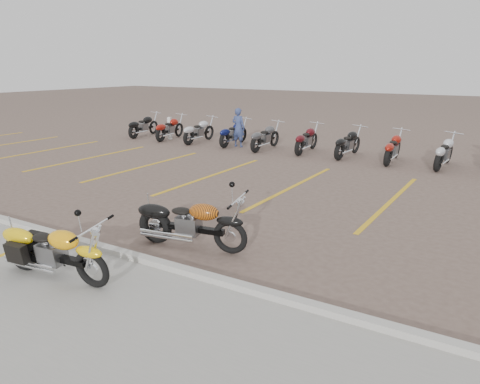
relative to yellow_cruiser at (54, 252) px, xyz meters
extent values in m
plane|color=#6F594F|center=(0.74, 3.16, -0.44)|extent=(100.00, 100.00, 0.00)
cube|color=#9E9B93|center=(0.74, -1.34, -0.43)|extent=(60.00, 5.00, 0.01)
cube|color=#ADAAA3|center=(0.74, 1.16, -0.38)|extent=(60.00, 0.18, 0.12)
torus|color=black|center=(0.80, 0.08, -0.13)|extent=(0.63, 0.17, 0.63)
torus|color=black|center=(-0.68, -0.07, -0.13)|extent=(0.68, 0.23, 0.66)
cube|color=black|center=(0.06, 0.01, -0.07)|extent=(1.26, 0.24, 0.10)
cube|color=slate|center=(0.01, 0.00, -0.01)|extent=(0.43, 0.33, 0.33)
ellipsoid|color=#F7A50D|center=(0.33, 0.03, 0.28)|extent=(0.59, 0.36, 0.29)
ellipsoid|color=black|center=(-0.11, -0.01, 0.24)|extent=(0.40, 0.29, 0.12)
torus|color=black|center=(1.85, 2.25, -0.12)|extent=(0.65, 0.21, 0.65)
torus|color=black|center=(0.34, 2.00, -0.12)|extent=(0.70, 0.28, 0.68)
cube|color=black|center=(1.10, 2.13, -0.06)|extent=(1.29, 0.33, 0.10)
cube|color=slate|center=(1.05, 2.12, 0.00)|extent=(0.46, 0.36, 0.34)
ellipsoid|color=black|center=(1.37, 2.17, 0.30)|extent=(0.62, 0.41, 0.30)
ellipsoid|color=black|center=(0.92, 2.10, 0.26)|extent=(0.42, 0.32, 0.12)
imported|color=navy|center=(-4.02, 12.03, 0.36)|extent=(0.59, 0.39, 1.59)
cube|color=silver|center=(-7.74, 12.12, 0.06)|extent=(0.17, 0.17, 1.00)
camera|label=1|loc=(6.05, -4.30, 2.84)|focal=35.00mm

